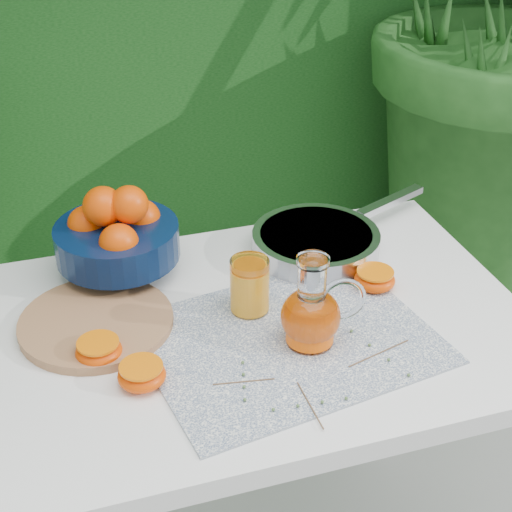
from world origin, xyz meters
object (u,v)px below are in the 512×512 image
object	(u,v)px
cutting_board	(96,322)
juice_pitcher	(312,314)
fruit_bowl	(117,234)
white_table	(259,355)
saute_pan	(317,241)

from	to	relation	value
cutting_board	juice_pitcher	world-z (taller)	juice_pitcher
fruit_bowl	white_table	bearing A→B (deg)	-48.32
white_table	fruit_bowl	world-z (taller)	fruit_bowl
white_table	saute_pan	bearing A→B (deg)	45.72
cutting_board	juice_pitcher	size ratio (longest dim) A/B	1.62
fruit_bowl	juice_pitcher	bearing A→B (deg)	-49.72
white_table	juice_pitcher	world-z (taller)	juice_pitcher
white_table	cutting_board	size ratio (longest dim) A/B	3.53
cutting_board	fruit_bowl	bearing A→B (deg)	67.44
white_table	cutting_board	distance (m)	0.31
cutting_board	juice_pitcher	bearing A→B (deg)	-24.68
cutting_board	fruit_bowl	world-z (taller)	fruit_bowl
white_table	saute_pan	distance (m)	0.29
fruit_bowl	cutting_board	bearing A→B (deg)	-112.56
saute_pan	fruit_bowl	bearing A→B (deg)	173.02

